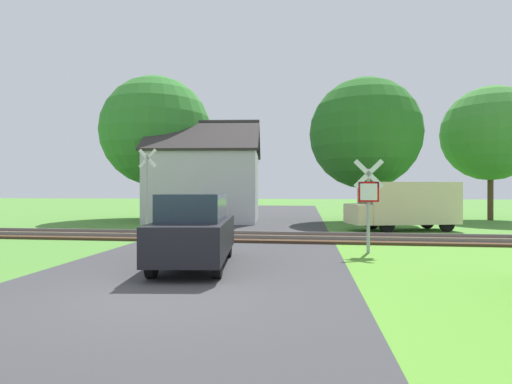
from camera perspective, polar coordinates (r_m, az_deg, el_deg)
ground_plane at (r=7.53m, az=-13.39°, el=-14.14°), size 160.00×160.00×0.00m
road_asphalt at (r=9.38m, az=-8.99°, el=-11.24°), size 7.11×80.00×0.01m
rail_track at (r=15.55m, az=-2.31°, el=-6.45°), size 60.00×2.60×0.22m
stop_sign_near at (r=12.31m, az=15.77°, el=-0.88°), size 0.88×0.14×2.80m
crossing_sign_far at (r=18.66m, az=-15.31°, el=1.10°), size 0.88×0.15×3.75m
house at (r=24.83m, az=-7.11°, el=1.08°), size 7.19×7.28×6.20m
tree_right at (r=24.62m, az=15.31°, el=8.05°), size 6.50×6.50×8.48m
tree_left at (r=27.28m, az=-14.07°, el=8.37°), size 7.15×7.15×9.31m
tree_far at (r=29.20m, az=30.50°, el=7.20°), size 5.88×5.88×8.37m
mail_truck at (r=19.72m, az=20.47°, el=-1.61°), size 5.22×3.10×2.24m
parked_car at (r=9.93m, az=-8.74°, el=-5.40°), size 2.09×4.16×1.78m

